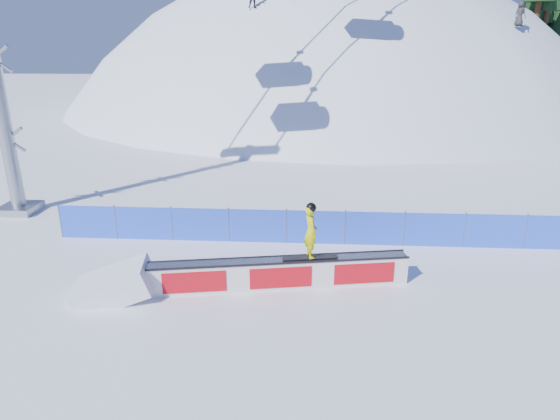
{
  "coord_description": "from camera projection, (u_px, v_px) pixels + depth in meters",
  "views": [
    {
      "loc": [
        -2.22,
        -11.45,
        6.85
      ],
      "look_at": [
        -3.16,
        3.53,
        1.55
      ],
      "focal_mm": 32.0,
      "sensor_mm": 36.0,
      "label": 1
    }
  ],
  "objects": [
    {
      "name": "safety_fence",
      "position": [
        374.0,
        229.0,
        16.97
      ],
      "size": [
        22.05,
        0.05,
        1.3
      ],
      "color": "blue",
      "rests_on": "ground"
    },
    {
      "name": "snowboarder",
      "position": [
        311.0,
        231.0,
        13.84
      ],
      "size": [
        1.59,
        0.64,
        1.64
      ],
      "rotation": [
        0.0,
        0.0,
        1.9
      ],
      "color": "black",
      "rests_on": "rail_box"
    },
    {
      "name": "snow_hill",
      "position": [
        327.0,
        259.0,
        58.45
      ],
      "size": [
        64.0,
        64.0,
        64.0
      ],
      "color": "white",
      "rests_on": "ground"
    },
    {
      "name": "rail_box",
      "position": [
        280.0,
        273.0,
        14.17
      ],
      "size": [
        7.35,
        1.79,
        0.88
      ],
      "rotation": [
        0.0,
        0.0,
        0.18
      ],
      "color": "white",
      "rests_on": "ground"
    },
    {
      "name": "snow_ramp",
      "position": [
        115.0,
        296.0,
        13.83
      ],
      "size": [
        2.4,
        1.73,
        1.37
      ],
      "primitive_type": null,
      "rotation": [
        0.0,
        -0.31,
        0.18
      ],
      "color": "white",
      "rests_on": "ground"
    },
    {
      "name": "ground",
      "position": [
        393.0,
        314.0,
        12.93
      ],
      "size": [
        160.0,
        160.0,
        0.0
      ],
      "primitive_type": "plane",
      "color": "white",
      "rests_on": "ground"
    }
  ]
}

